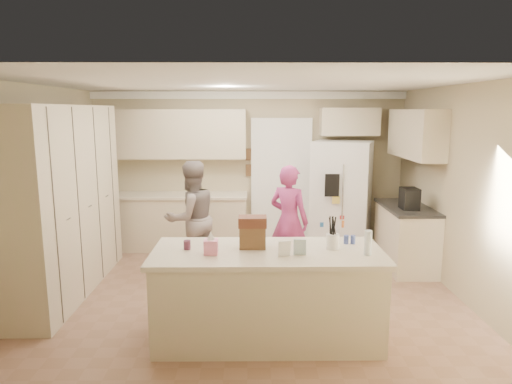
{
  "coord_description": "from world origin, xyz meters",
  "views": [
    {
      "loc": [
        0.04,
        -5.42,
        2.29
      ],
      "look_at": [
        0.1,
        0.35,
        1.25
      ],
      "focal_mm": 32.0,
      "sensor_mm": 36.0,
      "label": 1
    }
  ],
  "objects_px": {
    "island_base": "(268,297)",
    "tissue_box": "(211,247)",
    "teen_girl": "(289,221)",
    "teen_boy": "(191,218)",
    "coffee_maker": "(409,199)",
    "utensil_crock": "(333,241)",
    "dollhouse_body": "(252,237)",
    "refrigerator": "(341,197)"
  },
  "relations": [
    {
      "from": "island_base",
      "to": "tissue_box",
      "type": "bearing_deg",
      "value": -169.7
    },
    {
      "from": "teen_girl",
      "to": "teen_boy",
      "type": "bearing_deg",
      "value": 28.98
    },
    {
      "from": "coffee_maker",
      "to": "tissue_box",
      "type": "xyz_separation_m",
      "value": [
        -2.6,
        -2.0,
        -0.07
      ]
    },
    {
      "from": "utensil_crock",
      "to": "dollhouse_body",
      "type": "relative_size",
      "value": 0.58
    },
    {
      "from": "coffee_maker",
      "to": "dollhouse_body",
      "type": "height_order",
      "value": "coffee_maker"
    },
    {
      "from": "island_base",
      "to": "teen_girl",
      "type": "relative_size",
      "value": 1.41
    },
    {
      "from": "island_base",
      "to": "teen_boy",
      "type": "bearing_deg",
      "value": 118.16
    },
    {
      "from": "dollhouse_body",
      "to": "teen_boy",
      "type": "relative_size",
      "value": 0.16
    },
    {
      "from": "teen_boy",
      "to": "tissue_box",
      "type": "bearing_deg",
      "value": 67.66
    },
    {
      "from": "refrigerator",
      "to": "teen_girl",
      "type": "bearing_deg",
      "value": -108.85
    },
    {
      "from": "tissue_box",
      "to": "dollhouse_body",
      "type": "xyz_separation_m",
      "value": [
        0.4,
        0.2,
        0.04
      ]
    },
    {
      "from": "refrigerator",
      "to": "island_base",
      "type": "bearing_deg",
      "value": -93.3
    },
    {
      "from": "tissue_box",
      "to": "teen_boy",
      "type": "bearing_deg",
      "value": 102.79
    },
    {
      "from": "utensil_crock",
      "to": "dollhouse_body",
      "type": "distance_m",
      "value": 0.8
    },
    {
      "from": "utensil_crock",
      "to": "teen_girl",
      "type": "relative_size",
      "value": 0.1
    },
    {
      "from": "island_base",
      "to": "dollhouse_body",
      "type": "relative_size",
      "value": 8.46
    },
    {
      "from": "tissue_box",
      "to": "teen_girl",
      "type": "bearing_deg",
      "value": 64.37
    },
    {
      "from": "refrigerator",
      "to": "utensil_crock",
      "type": "xyz_separation_m",
      "value": [
        -0.65,
        -2.89,
        0.1
      ]
    },
    {
      "from": "refrigerator",
      "to": "island_base",
      "type": "xyz_separation_m",
      "value": [
        -1.3,
        -2.94,
        -0.46
      ]
    },
    {
      "from": "dollhouse_body",
      "to": "utensil_crock",
      "type": "bearing_deg",
      "value": -3.58
    },
    {
      "from": "refrigerator",
      "to": "dollhouse_body",
      "type": "height_order",
      "value": "refrigerator"
    },
    {
      "from": "coffee_maker",
      "to": "teen_girl",
      "type": "relative_size",
      "value": 0.19
    },
    {
      "from": "refrigerator",
      "to": "coffee_maker",
      "type": "distance_m",
      "value": 1.29
    },
    {
      "from": "coffee_maker",
      "to": "teen_boy",
      "type": "distance_m",
      "value": 3.06
    },
    {
      "from": "coffee_maker",
      "to": "dollhouse_body",
      "type": "bearing_deg",
      "value": -140.71
    },
    {
      "from": "refrigerator",
      "to": "tissue_box",
      "type": "bearing_deg",
      "value": -100.77
    },
    {
      "from": "coffee_maker",
      "to": "island_base",
      "type": "xyz_separation_m",
      "value": [
        -2.05,
        -1.9,
        -0.63
      ]
    },
    {
      "from": "utensil_crock",
      "to": "tissue_box",
      "type": "bearing_deg",
      "value": -172.87
    },
    {
      "from": "coffee_maker",
      "to": "utensil_crock",
      "type": "xyz_separation_m",
      "value": [
        -1.4,
        -1.85,
        -0.07
      ]
    },
    {
      "from": "teen_boy",
      "to": "refrigerator",
      "type": "bearing_deg",
      "value": 170.1
    },
    {
      "from": "refrigerator",
      "to": "teen_boy",
      "type": "bearing_deg",
      "value": -134.2
    },
    {
      "from": "coffee_maker",
      "to": "tissue_box",
      "type": "distance_m",
      "value": 3.28
    },
    {
      "from": "teen_girl",
      "to": "coffee_maker",
      "type": "bearing_deg",
      "value": -144.61
    },
    {
      "from": "teen_boy",
      "to": "teen_girl",
      "type": "xyz_separation_m",
      "value": [
        1.35,
        -0.07,
        -0.02
      ]
    },
    {
      "from": "teen_boy",
      "to": "coffee_maker",
      "type": "bearing_deg",
      "value": 145.65
    },
    {
      "from": "teen_boy",
      "to": "teen_girl",
      "type": "bearing_deg",
      "value": 142.08
    },
    {
      "from": "refrigerator",
      "to": "dollhouse_body",
      "type": "distance_m",
      "value": 3.19
    },
    {
      "from": "utensil_crock",
      "to": "dollhouse_body",
      "type": "bearing_deg",
      "value": 176.42
    },
    {
      "from": "coffee_maker",
      "to": "island_base",
      "type": "distance_m",
      "value": 2.87
    },
    {
      "from": "teen_girl",
      "to": "dollhouse_body",
      "type": "bearing_deg",
      "value": 105.07
    },
    {
      "from": "island_base",
      "to": "coffee_maker",
      "type": "bearing_deg",
      "value": 42.83
    },
    {
      "from": "tissue_box",
      "to": "utensil_crock",
      "type": "bearing_deg",
      "value": 7.13
    }
  ]
}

